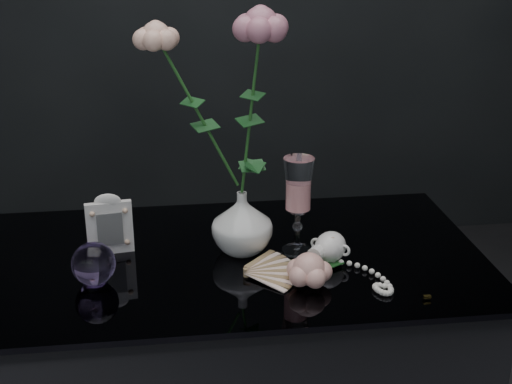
{
  "coord_description": "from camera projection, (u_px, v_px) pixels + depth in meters",
  "views": [
    {
      "loc": [
        -0.11,
        -1.27,
        1.42
      ],
      "look_at": [
        0.05,
        -0.0,
        0.92
      ],
      "focal_mm": 50.0,
      "sensor_mm": 36.0,
      "label": 1
    }
  ],
  "objects": [
    {
      "name": "vase",
      "position": [
        242.0,
        222.0,
        1.47
      ],
      "size": [
        0.14,
        0.14,
        0.13
      ],
      "primitive_type": "imported",
      "rotation": [
        0.0,
        0.0,
        -0.11
      ],
      "color": "white",
      "rests_on": "table"
    },
    {
      "name": "pearl_jar",
      "position": [
        330.0,
        246.0,
        1.44
      ],
      "size": [
        0.31,
        0.31,
        0.06
      ],
      "primitive_type": null,
      "rotation": [
        0.0,
        0.0,
        -0.64
      ],
      "color": "white",
      "rests_on": "table"
    },
    {
      "name": "paper_fan",
      "position": [
        246.0,
        272.0,
        1.39
      ],
      "size": [
        0.24,
        0.22,
        0.02
      ],
      "primitive_type": null,
      "rotation": [
        0.0,
        0.0,
        -0.41
      ],
      "color": "#F9EDC7",
      "rests_on": "table"
    },
    {
      "name": "picture_frame",
      "position": [
        109.0,
        224.0,
        1.46
      ],
      "size": [
        0.11,
        0.09,
        0.13
      ],
      "primitive_type": null,
      "rotation": [
        0.0,
        0.0,
        0.14
      ],
      "color": "silver",
      "rests_on": "table"
    },
    {
      "name": "loose_rose",
      "position": [
        309.0,
        269.0,
        1.35
      ],
      "size": [
        0.15,
        0.2,
        0.07
      ],
      "primitive_type": null,
      "rotation": [
        0.0,
        0.0,
        -0.02
      ],
      "color": "#E9A496",
      "rests_on": "table"
    },
    {
      "name": "roses",
      "position": [
        222.0,
        96.0,
        1.36
      ],
      "size": [
        0.27,
        0.12,
        0.43
      ],
      "color": "#FFB79E",
      "rests_on": "vase"
    },
    {
      "name": "paperweight",
      "position": [
        94.0,
        264.0,
        1.35
      ],
      "size": [
        0.1,
        0.1,
        0.08
      ],
      "primitive_type": null,
      "rotation": [
        0.0,
        0.0,
        -0.17
      ],
      "color": "#8D6FB5",
      "rests_on": "table"
    },
    {
      "name": "wine_glass",
      "position": [
        298.0,
        206.0,
        1.45
      ],
      "size": [
        0.07,
        0.07,
        0.21
      ],
      "primitive_type": null,
      "rotation": [
        0.0,
        0.0,
        -0.05
      ],
      "color": "white",
      "rests_on": "table"
    }
  ]
}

